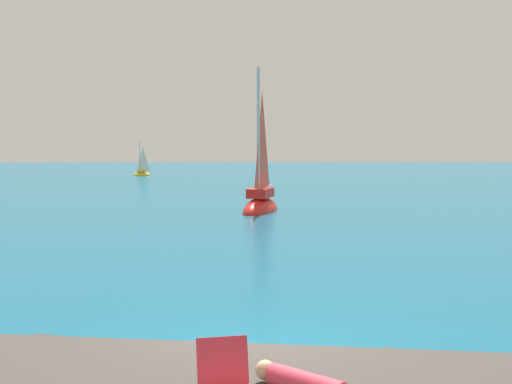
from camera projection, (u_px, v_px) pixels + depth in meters
name	position (u px, v px, depth m)	size (l,w,h in m)	color
ground_plane	(259.00, 361.00, 9.98)	(160.00, 160.00, 0.00)	#0F5675
boulder_seaward	(386.00, 373.00, 9.49)	(0.71, 0.57, 0.39)	#3D3C2F
boulder_inland	(28.00, 374.00, 9.42)	(1.29, 1.03, 0.71)	#3B3839
sailboat_near	(260.00, 203.00, 30.12)	(2.12, 3.77, 6.80)	red
sailboat_far	(142.00, 174.00, 58.63)	(1.72, 0.85, 3.12)	yellow
beach_chair	(225.00, 380.00, 6.35)	(0.60, 0.69, 0.80)	#E03342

